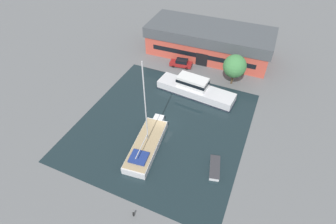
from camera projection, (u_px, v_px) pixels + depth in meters
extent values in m
plane|color=slate|center=(163.00, 125.00, 41.32)|extent=(440.00, 440.00, 0.00)
cube|color=#19282D|center=(163.00, 125.00, 41.31)|extent=(25.44, 26.98, 0.01)
cube|color=#C64C3D|center=(209.00, 46.00, 55.92)|extent=(25.36, 10.87, 3.88)
cube|color=#474C51|center=(210.00, 32.00, 53.86)|extent=(26.12, 11.19, 2.18)
cube|color=black|center=(202.00, 60.00, 52.87)|extent=(2.40, 0.14, 2.72)
cube|color=black|center=(202.00, 56.00, 52.35)|extent=(21.28, 0.72, 0.97)
cylinder|color=brown|center=(232.00, 78.00, 48.55)|extent=(0.35, 0.35, 2.23)
sphere|color=#428447|center=(235.00, 66.00, 46.73)|extent=(4.17, 4.17, 4.17)
cube|color=maroon|center=(181.00, 64.00, 53.12)|extent=(4.65, 2.36, 0.70)
cube|color=black|center=(182.00, 61.00, 52.64)|extent=(2.50, 1.86, 0.62)
cube|color=black|center=(176.00, 60.00, 52.89)|extent=(0.23, 1.41, 0.49)
cylinder|color=black|center=(173.00, 66.00, 53.07)|extent=(0.62, 0.28, 0.60)
cylinder|color=black|center=(175.00, 62.00, 54.18)|extent=(0.62, 0.28, 0.60)
cylinder|color=black|center=(187.00, 68.00, 52.52)|extent=(0.62, 0.28, 0.60)
cylinder|color=black|center=(188.00, 64.00, 53.62)|extent=(0.62, 0.28, 0.60)
cube|color=silver|center=(146.00, 146.00, 37.41)|extent=(4.52, 10.38, 1.12)
cube|color=silver|center=(159.00, 119.00, 41.36)|extent=(1.63, 1.37, 1.12)
cube|color=tan|center=(146.00, 143.00, 37.00)|extent=(4.34, 9.96, 0.08)
cylinder|color=silver|center=(145.00, 105.00, 33.12)|extent=(0.16, 0.16, 12.90)
cylinder|color=silver|center=(142.00, 146.00, 35.17)|extent=(0.67, 4.50, 0.12)
cube|color=navy|center=(139.00, 157.00, 34.93)|extent=(2.58, 2.48, 0.30)
cube|color=silver|center=(196.00, 91.00, 46.36)|extent=(14.10, 4.71, 1.54)
cube|color=black|center=(195.00, 94.00, 46.79)|extent=(14.24, 4.79, 0.18)
cube|color=white|center=(193.00, 82.00, 45.47)|extent=(5.46, 2.97, 1.81)
cube|color=black|center=(193.00, 81.00, 45.34)|extent=(5.57, 3.05, 0.58)
cube|color=white|center=(215.00, 168.00, 34.91)|extent=(2.11, 3.84, 0.62)
cube|color=#333338|center=(215.00, 167.00, 34.68)|extent=(2.22, 4.00, 0.08)
cylinder|color=black|center=(133.00, 214.00, 30.24)|extent=(0.20, 0.20, 0.58)
sphere|color=black|center=(133.00, 213.00, 30.00)|extent=(0.22, 0.22, 0.22)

